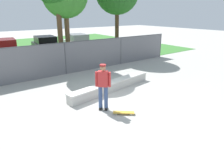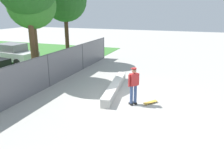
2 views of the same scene
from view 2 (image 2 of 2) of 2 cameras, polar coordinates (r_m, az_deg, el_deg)
ground_plane at (r=11.93m, az=4.12°, el=-5.72°), size 80.00×80.00×0.00m
concrete_ledge at (r=12.67m, az=0.77°, el=-3.21°), size 4.96×1.17×0.46m
skateboarder at (r=10.67m, az=5.53°, el=-2.53°), size 0.47×0.45×1.84m
skateboard at (r=11.22m, az=9.75°, el=-6.96°), size 0.75×0.66×0.09m
chainlink_fence at (r=13.67m, az=-15.90°, el=1.28°), size 17.48×0.07×1.98m
tree_near_right at (r=14.87m, az=-19.77°, el=16.26°), size 2.91×2.91×6.20m
tree_mid at (r=18.94m, az=-11.91°, el=18.04°), size 3.44×3.44×6.92m
car_white at (r=21.11m, az=-23.82°, el=4.97°), size 2.31×4.35×1.66m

